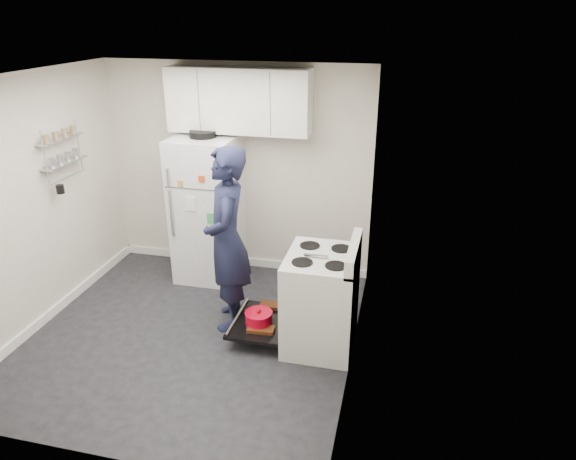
% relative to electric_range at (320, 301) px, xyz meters
% --- Properties ---
extents(room, '(3.21, 3.21, 2.51)m').
position_rel_electric_range_xyz_m(room, '(-1.29, -0.12, 0.74)').
color(room, black).
rests_on(room, ground).
extents(electric_range, '(0.66, 0.76, 1.10)m').
position_rel_electric_range_xyz_m(electric_range, '(0.00, 0.00, 0.00)').
color(electric_range, silver).
rests_on(electric_range, ground).
extents(open_oven_door, '(0.55, 0.70, 0.22)m').
position_rel_electric_range_xyz_m(open_oven_door, '(-0.59, -0.02, -0.28)').
color(open_oven_door, black).
rests_on(open_oven_door, ground).
extents(refrigerator, '(0.72, 0.74, 1.79)m').
position_rel_electric_range_xyz_m(refrigerator, '(-1.54, 1.10, 0.40)').
color(refrigerator, silver).
rests_on(refrigerator, ground).
extents(upper_cabinets, '(1.60, 0.33, 0.70)m').
position_rel_electric_range_xyz_m(upper_cabinets, '(-1.16, 1.28, 1.63)').
color(upper_cabinets, silver).
rests_on(upper_cabinets, room).
extents(wall_shelf_rack, '(0.14, 0.60, 0.61)m').
position_rel_electric_range_xyz_m(wall_shelf_rack, '(-2.78, 0.34, 1.21)').
color(wall_shelf_rack, '#B2B2B7').
rests_on(wall_shelf_rack, room).
extents(person, '(0.62, 0.78, 1.87)m').
position_rel_electric_range_xyz_m(person, '(-0.96, 0.17, 0.47)').
color(person, '#171A34').
rests_on(person, ground).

